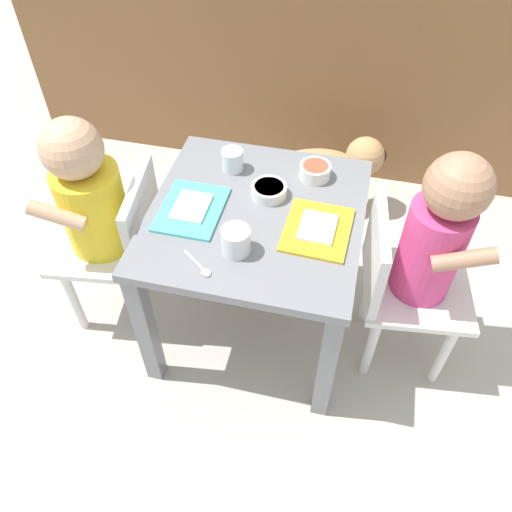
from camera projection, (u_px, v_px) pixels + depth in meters
The scene contains 13 objects.
ground_plane at pixel (256, 320), 1.65m from camera, with size 7.00×7.00×0.00m, color #B2ADA3.
kitchen_cabinet_back at pixel (316, 44), 1.97m from camera, with size 2.29×0.37×0.90m, color brown.
dining_table at pixel (256, 236), 1.37m from camera, with size 0.54×0.56×0.47m.
seated_child_left at pixel (95, 204), 1.37m from camera, with size 0.31×0.31×0.70m.
seated_child_right at pixel (428, 245), 1.26m from camera, with size 0.31×0.31×0.71m.
dog at pixel (321, 169), 1.86m from camera, with size 0.46×0.29×0.31m.
food_tray_left at pixel (192, 208), 1.31m from camera, with size 0.16×0.20×0.02m.
food_tray_right at pixel (317, 229), 1.26m from camera, with size 0.17×0.20×0.02m.
water_cup_left at pixel (233, 161), 1.40m from camera, with size 0.06×0.06×0.06m.
water_cup_right at pixel (236, 242), 1.19m from camera, with size 0.07×0.07×0.07m.
veggie_bowl_far at pixel (269, 190), 1.34m from camera, with size 0.09×0.09×0.03m.
cereal_bowl_right_side at pixel (315, 171), 1.39m from camera, with size 0.08×0.08×0.04m.
spoon_by_left_tray at pixel (200, 266), 1.18m from camera, with size 0.09×0.07×0.01m.
Camera 1 is at (0.22, -0.93, 1.36)m, focal length 36.03 mm.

